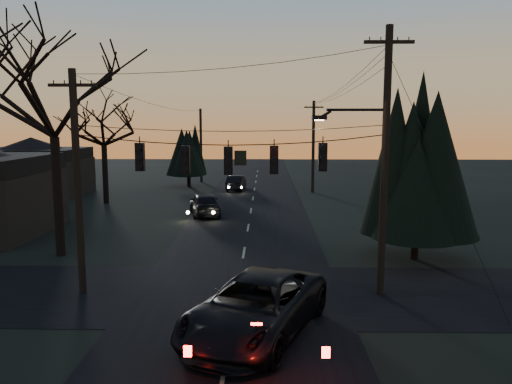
{
  "coord_description": "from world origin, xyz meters",
  "views": [
    {
      "loc": [
        1.09,
        -8.5,
        6.56
      ],
      "look_at": [
        0.73,
        9.78,
        3.99
      ],
      "focal_mm": 35.0,
      "sensor_mm": 36.0,
      "label": 1
    }
  ],
  "objects_px": {
    "utility_pole_right": "(380,294)",
    "sedan_oncoming_b": "(236,183)",
    "bare_tree_left": "(52,87)",
    "suv_near": "(256,307)",
    "utility_pole_far_l": "(202,182)",
    "sedan_oncoming_a": "(205,204)",
    "utility_pole_left": "(83,292)",
    "utility_pole_far_r": "(312,192)",
    "evergreen_right": "(419,161)"
  },
  "relations": [
    {
      "from": "bare_tree_left",
      "to": "sedan_oncoming_b",
      "type": "height_order",
      "value": "bare_tree_left"
    },
    {
      "from": "utility_pole_far_l",
      "to": "suv_near",
      "type": "height_order",
      "value": "utility_pole_far_l"
    },
    {
      "from": "utility_pole_right",
      "to": "utility_pole_far_l",
      "type": "xyz_separation_m",
      "value": [
        -11.5,
        36.0,
        0.0
      ]
    },
    {
      "from": "utility_pole_far_l",
      "to": "suv_near",
      "type": "xyz_separation_m",
      "value": [
        6.8,
        -39.77,
        0.9
      ]
    },
    {
      "from": "utility_pole_far_r",
      "to": "bare_tree_left",
      "type": "xyz_separation_m",
      "value": [
        -14.56,
        -22.64,
        8.18
      ]
    },
    {
      "from": "utility_pole_left",
      "to": "sedan_oncoming_a",
      "type": "relative_size",
      "value": 1.79
    },
    {
      "from": "utility_pole_left",
      "to": "suv_near",
      "type": "bearing_deg",
      "value": -29.02
    },
    {
      "from": "utility_pole_far_l",
      "to": "utility_pole_right",
      "type": "bearing_deg",
      "value": -72.28
    },
    {
      "from": "utility_pole_left",
      "to": "bare_tree_left",
      "type": "bearing_deg",
      "value": 119.7
    },
    {
      "from": "sedan_oncoming_b",
      "to": "evergreen_right",
      "type": "bearing_deg",
      "value": 116.68
    },
    {
      "from": "utility_pole_far_r",
      "to": "bare_tree_left",
      "type": "bearing_deg",
      "value": -122.74
    },
    {
      "from": "evergreen_right",
      "to": "sedan_oncoming_b",
      "type": "xyz_separation_m",
      "value": [
        -10.03,
        24.29,
        -4.03
      ]
    },
    {
      "from": "sedan_oncoming_a",
      "to": "sedan_oncoming_b",
      "type": "height_order",
      "value": "sedan_oncoming_a"
    },
    {
      "from": "utility_pole_far_l",
      "to": "sedan_oncoming_a",
      "type": "xyz_separation_m",
      "value": [
        2.8,
        -19.8,
        0.81
      ]
    },
    {
      "from": "utility_pole_far_r",
      "to": "bare_tree_left",
      "type": "height_order",
      "value": "bare_tree_left"
    },
    {
      "from": "bare_tree_left",
      "to": "suv_near",
      "type": "relative_size",
      "value": 1.81
    },
    {
      "from": "sedan_oncoming_a",
      "to": "bare_tree_left",
      "type": "bearing_deg",
      "value": 48.82
    },
    {
      "from": "utility_pole_right",
      "to": "utility_pole_left",
      "type": "distance_m",
      "value": 11.5
    },
    {
      "from": "utility_pole_far_r",
      "to": "utility_pole_left",
      "type": "bearing_deg",
      "value": -112.33
    },
    {
      "from": "bare_tree_left",
      "to": "suv_near",
      "type": "height_order",
      "value": "bare_tree_left"
    },
    {
      "from": "utility_pole_far_l",
      "to": "utility_pole_left",
      "type": "bearing_deg",
      "value": -90.0
    },
    {
      "from": "utility_pole_left",
      "to": "bare_tree_left",
      "type": "distance_m",
      "value": 10.25
    },
    {
      "from": "utility_pole_far_l",
      "to": "evergreen_right",
      "type": "distance_m",
      "value": 34.43
    },
    {
      "from": "utility_pole_far_l",
      "to": "sedan_oncoming_b",
      "type": "xyz_separation_m",
      "value": [
        4.25,
        -6.67,
        0.71
      ]
    },
    {
      "from": "utility_pole_left",
      "to": "bare_tree_left",
      "type": "relative_size",
      "value": 0.73
    },
    {
      "from": "utility_pole_right",
      "to": "sedan_oncoming_b",
      "type": "xyz_separation_m",
      "value": [
        -7.25,
        29.33,
        0.71
      ]
    },
    {
      "from": "utility_pole_left",
      "to": "utility_pole_far_r",
      "type": "bearing_deg",
      "value": 67.67
    },
    {
      "from": "sedan_oncoming_b",
      "to": "utility_pole_right",
      "type": "bearing_deg",
      "value": 108.13
    },
    {
      "from": "utility_pole_far_l",
      "to": "utility_pole_far_r",
      "type": "bearing_deg",
      "value": -34.82
    },
    {
      "from": "utility_pole_right",
      "to": "sedan_oncoming_a",
      "type": "xyz_separation_m",
      "value": [
        -8.7,
        16.2,
        0.81
      ]
    },
    {
      "from": "bare_tree_left",
      "to": "evergreen_right",
      "type": "relative_size",
      "value": 1.41
    },
    {
      "from": "utility_pole_right",
      "to": "utility_pole_left",
      "type": "xyz_separation_m",
      "value": [
        -11.5,
        0.0,
        0.0
      ]
    },
    {
      "from": "utility_pole_far_l",
      "to": "sedan_oncoming_b",
      "type": "bearing_deg",
      "value": -57.52
    },
    {
      "from": "suv_near",
      "to": "sedan_oncoming_b",
      "type": "xyz_separation_m",
      "value": [
        -2.55,
        33.1,
        -0.19
      ]
    },
    {
      "from": "evergreen_right",
      "to": "sedan_oncoming_b",
      "type": "bearing_deg",
      "value": 112.44
    },
    {
      "from": "bare_tree_left",
      "to": "suv_near",
      "type": "xyz_separation_m",
      "value": [
        9.86,
        -9.13,
        -7.28
      ]
    },
    {
      "from": "utility_pole_left",
      "to": "utility_pole_far_r",
      "type": "height_order",
      "value": "same"
    },
    {
      "from": "suv_near",
      "to": "sedan_oncoming_a",
      "type": "relative_size",
      "value": 1.36
    },
    {
      "from": "utility_pole_far_r",
      "to": "sedan_oncoming_a",
      "type": "relative_size",
      "value": 1.79
    },
    {
      "from": "sedan_oncoming_b",
      "to": "sedan_oncoming_a",
      "type": "bearing_deg",
      "value": 87.95
    },
    {
      "from": "bare_tree_left",
      "to": "sedan_oncoming_a",
      "type": "bearing_deg",
      "value": 61.61
    },
    {
      "from": "suv_near",
      "to": "sedan_oncoming_b",
      "type": "height_order",
      "value": "suv_near"
    },
    {
      "from": "suv_near",
      "to": "sedan_oncoming_a",
      "type": "height_order",
      "value": "suv_near"
    },
    {
      "from": "utility_pole_far_l",
      "to": "suv_near",
      "type": "bearing_deg",
      "value": -80.3
    },
    {
      "from": "utility_pole_right",
      "to": "bare_tree_left",
      "type": "bearing_deg",
      "value": 159.78
    },
    {
      "from": "utility_pole_far_r",
      "to": "sedan_oncoming_a",
      "type": "distance_m",
      "value": 14.68
    },
    {
      "from": "utility_pole_left",
      "to": "sedan_oncoming_a",
      "type": "height_order",
      "value": "utility_pole_left"
    },
    {
      "from": "utility_pole_left",
      "to": "evergreen_right",
      "type": "bearing_deg",
      "value": 19.43
    },
    {
      "from": "utility_pole_far_r",
      "to": "sedan_oncoming_a",
      "type": "xyz_separation_m",
      "value": [
        -8.7,
        -11.8,
        0.81
      ]
    },
    {
      "from": "utility_pole_far_r",
      "to": "evergreen_right",
      "type": "relative_size",
      "value": 1.03
    }
  ]
}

